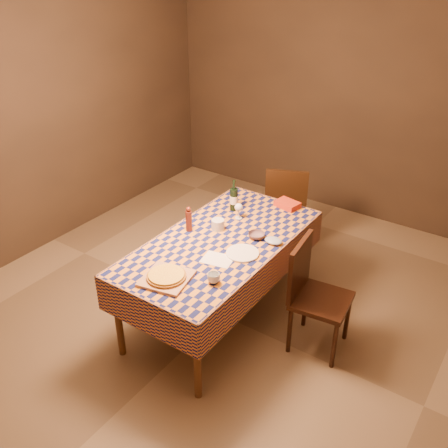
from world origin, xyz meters
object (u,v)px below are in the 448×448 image
object	(u,v)px
dining_table	(221,248)
wine_bottle	(234,199)
pizza	(166,276)
bowl	(256,235)
chair_far	(286,203)
cutting_board	(167,278)
white_plate	(242,253)
chair_right	(312,290)

from	to	relation	value
dining_table	wine_bottle	xyz separation A→B (m)	(-0.21, 0.51, 0.18)
pizza	wine_bottle	distance (m)	1.18
bowl	chair_far	world-z (taller)	chair_far
dining_table	cutting_board	xyz separation A→B (m)	(-0.01, -0.66, 0.09)
bowl	cutting_board	bearing A→B (deg)	-104.92
pizza	wine_bottle	world-z (taller)	wine_bottle
bowl	white_plate	size ratio (longest dim) A/B	0.53
pizza	white_plate	distance (m)	0.65
pizza	chair_far	world-z (taller)	chair_far
pizza	bowl	bearing A→B (deg)	75.08
dining_table	bowl	size ratio (longest dim) A/B	13.65
bowl	wine_bottle	world-z (taller)	wine_bottle
white_plate	cutting_board	bearing A→B (deg)	-114.38
cutting_board	chair_far	xyz separation A→B (m)	(-0.09, 1.98, -0.26)
dining_table	pizza	bearing A→B (deg)	-91.12
cutting_board	bowl	bearing A→B (deg)	75.08
cutting_board	chair_far	bearing A→B (deg)	92.59
white_plate	chair_far	world-z (taller)	chair_far
white_plate	bowl	bearing A→B (deg)	98.13
bowl	chair_far	xyz separation A→B (m)	(-0.32, 1.13, -0.27)
bowl	white_plate	distance (m)	0.27
wine_bottle	chair_right	world-z (taller)	wine_bottle
pizza	wine_bottle	bearing A→B (deg)	99.49
wine_bottle	bowl	bearing A→B (deg)	-35.75
cutting_board	chair_right	size ratio (longest dim) A/B	0.35
bowl	white_plate	xyz separation A→B (m)	(0.04, -0.27, -0.01)
cutting_board	pizza	world-z (taller)	pizza
chair_right	white_plate	bearing A→B (deg)	-159.22
cutting_board	white_plate	size ratio (longest dim) A/B	1.27
bowl	white_plate	bearing A→B (deg)	-81.87
cutting_board	bowl	world-z (taller)	bowl
dining_table	chair_far	distance (m)	1.34
cutting_board	chair_right	bearing A→B (deg)	44.97
pizza	chair_far	xyz separation A→B (m)	(-0.09, 1.98, -0.28)
white_plate	chair_right	distance (m)	0.61
pizza	chair_right	size ratio (longest dim) A/B	0.36
chair_far	bowl	bearing A→B (deg)	-74.25
cutting_board	pizza	xyz separation A→B (m)	(-0.00, 0.00, 0.02)
cutting_board	wine_bottle	size ratio (longest dim) A/B	1.12
dining_table	chair_right	bearing A→B (deg)	9.56
cutting_board	white_plate	bearing A→B (deg)	65.62
dining_table	white_plate	size ratio (longest dim) A/B	7.20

